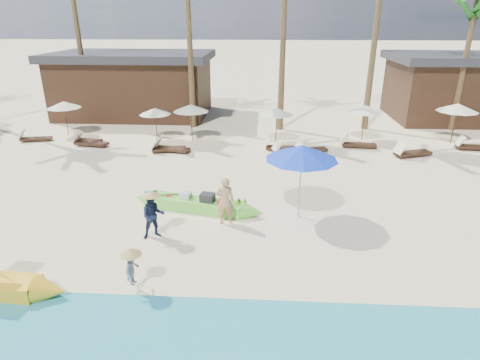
{
  "coord_description": "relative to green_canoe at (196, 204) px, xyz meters",
  "views": [
    {
      "loc": [
        1.11,
        -10.59,
        6.51
      ],
      "look_at": [
        0.36,
        2.0,
        1.37
      ],
      "focal_mm": 30.0,
      "sensor_mm": 36.0,
      "label": 1
    }
  ],
  "objects": [
    {
      "name": "lounger_9_left",
      "position": [
        13.38,
        7.96,
        -0.02
      ],
      "size": [
        1.94,
        0.68,
        0.65
      ],
      "rotation": [
        0.0,
        0.0,
        -0.05
      ],
      "color": "#341F15",
      "rests_on": "ground"
    },
    {
      "name": "resort_parasol_8",
      "position": [
        12.79,
        9.12,
        1.76
      ],
      "size": [
        2.15,
        2.15,
        2.21
      ],
      "color": "#341F15",
      "rests_on": "ground"
    },
    {
      "name": "resort_parasol_5",
      "position": [
        -1.67,
        8.87,
        1.61
      ],
      "size": [
        1.98,
        1.98,
        2.04
      ],
      "color": "#341F15",
      "rests_on": "ground"
    },
    {
      "name": "lounger_4_left",
      "position": [
        -7.08,
        7.41,
        -0.02
      ],
      "size": [
        1.98,
        0.89,
        0.65
      ],
      "rotation": [
        0.0,
        0.0,
        -0.17
      ],
      "color": "#341F15",
      "rests_on": "ground"
    },
    {
      "name": "vendor_green",
      "position": [
        -1.02,
        -2.0,
        0.52
      ],
      "size": [
        0.89,
        0.79,
        1.5
      ],
      "primitive_type": "imported",
      "rotation": [
        0.0,
        0.0,
        0.37
      ],
      "color": "#141D38",
      "rests_on": "ground"
    },
    {
      "name": "lounger_3_right",
      "position": [
        -7.52,
        7.99,
        -0.04
      ],
      "size": [
        1.77,
        0.81,
        0.58
      ],
      "rotation": [
        0.0,
        0.0,
        -0.17
      ],
      "color": "#341F15",
      "rests_on": "ground"
    },
    {
      "name": "palm_6",
      "position": [
        14.08,
        12.13,
        6.82
      ],
      "size": [
        2.08,
        2.08,
        8.51
      ],
      "color": "brown",
      "rests_on": "ground"
    },
    {
      "name": "lounger_3_left",
      "position": [
        -10.57,
        8.11,
        -0.04
      ],
      "size": [
        1.8,
        0.91,
        0.59
      ],
      "rotation": [
        0.0,
        0.0,
        0.23
      ],
      "color": "#341F15",
      "rests_on": "ground"
    },
    {
      "name": "lounger_5_left",
      "position": [
        -2.48,
        6.69,
        -0.02
      ],
      "size": [
        1.99,
        0.99,
        0.65
      ],
      "rotation": [
        0.0,
        0.0,
        -0.22
      ],
      "color": "#341F15",
      "rests_on": "ground"
    },
    {
      "name": "resort_parasol_6",
      "position": [
        3.08,
        8.8,
        1.49
      ],
      "size": [
        1.86,
        1.86,
        1.92
      ],
      "color": "#341F15",
      "rests_on": "ground"
    },
    {
      "name": "lounger_4_right",
      "position": [
        -2.65,
        6.64,
        -0.03
      ],
      "size": [
        1.93,
        1.01,
        0.63
      ],
      "rotation": [
        0.0,
        0.0,
        0.25
      ],
      "color": "#341F15",
      "rests_on": "ground"
    },
    {
      "name": "ground",
      "position": [
        1.24,
        -2.39,
        -0.24
      ],
      "size": [
        240.0,
        240.0,
        0.0
      ],
      "primitive_type": "plane",
      "color": "beige",
      "rests_on": "ground"
    },
    {
      "name": "resort_parasol_3",
      "position": [
        -9.27,
        9.59,
        1.55
      ],
      "size": [
        1.92,
        1.92,
        1.98
      ],
      "color": "#341F15",
      "rests_on": "ground"
    },
    {
      "name": "lounger_6_left",
      "position": [
        3.7,
        6.71,
        -0.02
      ],
      "size": [
        2.0,
        1.17,
        0.65
      ],
      "rotation": [
        0.0,
        0.0,
        0.33
      ],
      "color": "#341F15",
      "rests_on": "ground"
    },
    {
      "name": "resort_parasol_4",
      "position": [
        -3.69,
        8.81,
        1.41
      ],
      "size": [
        1.77,
        1.77,
        1.82
      ],
      "color": "#341F15",
      "rests_on": "ground"
    },
    {
      "name": "lounger_8_left",
      "position": [
        9.76,
        6.62,
        -0.01
      ],
      "size": [
        2.06,
        1.24,
        0.67
      ],
      "rotation": [
        0.0,
        0.0,
        0.35
      ],
      "color": "#341F15",
      "rests_on": "ground"
    },
    {
      "name": "vendor_yellow",
      "position": [
        -0.86,
        -4.66,
        0.41
      ],
      "size": [
        0.43,
        0.65,
        0.93
      ],
      "primitive_type": "imported",
      "rotation": [
        0.0,
        0.0,
        1.43
      ],
      "color": "gray",
      "rests_on": "ground"
    },
    {
      "name": "lounger_7_right",
      "position": [
        7.37,
        8.01,
        -0.02
      ],
      "size": [
        1.93,
        0.74,
        0.64
      ],
      "rotation": [
        0.0,
        0.0,
        -0.09
      ],
      "color": "#341F15",
      "rests_on": "ground"
    },
    {
      "name": "blue_umbrella",
      "position": [
        3.65,
        -0.3,
        2.14
      ],
      "size": [
        2.44,
        2.44,
        2.62
      ],
      "color": "#99999E",
      "rests_on": "ground"
    },
    {
      "name": "green_canoe",
      "position": [
        0.0,
        0.0,
        0.0
      ],
      "size": [
        5.46,
        1.55,
        0.7
      ],
      "rotation": [
        0.0,
        0.0,
        -0.22
      ],
      "color": "#67D440",
      "rests_on": "ground"
    },
    {
      "name": "pavilion_west",
      "position": [
        -6.76,
        15.11,
        1.95
      ],
      "size": [
        10.8,
        6.6,
        4.3
      ],
      "color": "#341F15",
      "rests_on": "ground"
    },
    {
      "name": "resort_parasol_7",
      "position": [
        7.96,
        9.35,
        1.58
      ],
      "size": [
        1.95,
        1.95,
        2.01
      ],
      "color": "#341F15",
      "rests_on": "ground"
    },
    {
      "name": "pavilion_east",
      "position": [
        15.24,
        15.11,
        1.96
      ],
      "size": [
        8.8,
        6.6,
        4.3
      ],
      "color": "#341F15",
      "rests_on": "ground"
    },
    {
      "name": "lounger_6_right",
      "position": [
        3.2,
        7.28,
        -0.04
      ],
      "size": [
        1.72,
        0.61,
        0.57
      ],
      "rotation": [
        0.0,
        0.0,
        -0.05
      ],
      "color": "#341F15",
      "rests_on": "ground"
    },
    {
      "name": "tourist",
      "position": [
        1.14,
        -0.92,
        0.6
      ],
      "size": [
        0.65,
        0.48,
        1.67
      ],
      "primitive_type": "imported",
      "rotation": [
        0.0,
        0.0,
        3.27
      ],
      "color": "tan",
      "rests_on": "ground"
    },
    {
      "name": "lounger_7_left",
      "position": [
        4.77,
        7.01,
        -0.04
      ],
      "size": [
        1.76,
        0.94,
        0.57
      ],
      "rotation": [
        0.0,
        0.0,
        0.27
      ],
      "color": "#341F15",
      "rests_on": "ground"
    }
  ]
}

